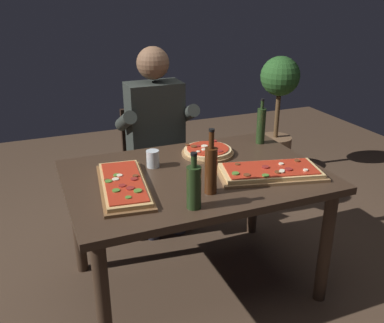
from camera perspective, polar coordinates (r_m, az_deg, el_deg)
The scene contains 12 objects.
ground_plane at distance 2.74m, azimuth 0.41°, elevation -15.85°, with size 6.40×6.40×0.00m, color #4C3828.
dining_table at distance 2.40m, azimuth 0.45°, elevation -3.64°, with size 1.40×0.96×0.74m.
pizza_rectangular_front at distance 2.36m, azimuth 10.40°, elevation -1.35°, with size 0.62×0.41×0.05m.
pizza_rectangular_left at distance 2.20m, azimuth -9.10°, elevation -3.06°, with size 0.31×0.62×0.05m.
pizza_round_far at distance 2.61m, azimuth 2.11°, elevation 1.37°, with size 0.32×0.32×0.05m.
wine_bottle_dark at distance 2.81m, azimuth 9.19°, elevation 4.79°, with size 0.06×0.06×0.30m.
oil_bottle_amber at distance 2.09m, azimuth 2.55°, elevation -0.96°, with size 0.06×0.06×0.33m.
vinegar_bottle_green at distance 1.95m, azimuth 0.25°, elevation -3.31°, with size 0.07×0.07×0.27m.
tumbler_near_camera at distance 2.43m, azimuth -5.24°, elevation 0.25°, with size 0.07×0.07×0.10m.
diner_chair at distance 3.20m, azimuth -5.18°, elevation 0.09°, with size 0.44×0.44×0.87m.
seated_diner at distance 3.01m, azimuth -4.67°, elevation 3.81°, with size 0.53×0.41×1.33m.
potted_plant_corner at distance 4.17m, azimuth 11.36°, elevation 6.89°, with size 0.36×0.36×1.11m.
Camera 1 is at (-0.83, -1.99, 1.69)m, focal length 39.98 mm.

